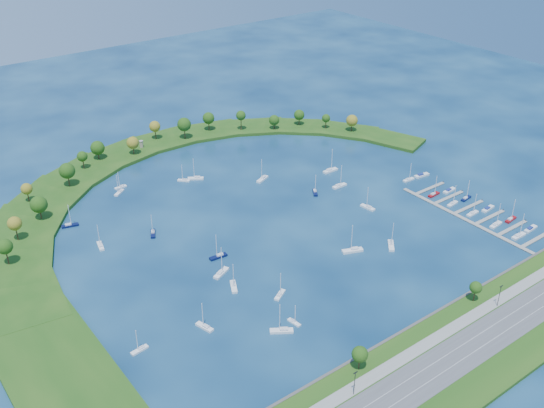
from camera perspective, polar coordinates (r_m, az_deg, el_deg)
ground at (r=322.98m, az=-0.18°, el=-1.23°), size 700.00×700.00×0.00m
south_shoreline at (r=253.37m, az=17.07°, el=-12.33°), size 420.00×43.10×11.60m
breakwater at (r=338.96m, az=-11.45°, el=-0.10°), size 286.74×247.64×2.00m
breakwater_trees at (r=380.15m, az=-10.11°, el=4.96°), size 236.30×94.00×14.10m
harbor_tower at (r=403.43m, az=-11.71°, el=5.33°), size 2.60×2.60×4.50m
dock_system at (r=340.99m, az=17.73°, el=-0.92°), size 24.28×82.00×1.60m
moored_boat_0 at (r=334.45m, az=8.65°, el=-0.26°), size 3.53×8.66×12.36m
moored_boat_1 at (r=355.31m, az=-13.63°, el=1.07°), size 7.48×6.28×11.30m
moored_boat_2 at (r=292.66m, az=-4.86°, el=-4.69°), size 8.67×2.98×12.53m
moored_boat_3 at (r=362.94m, az=-6.89°, el=2.36°), size 8.85×7.04×13.17m
moored_boat_4 at (r=273.39m, az=-3.49°, el=-7.38°), size 6.10×8.78×12.69m
moored_boat_5 at (r=253.61m, az=-6.10°, el=-10.92°), size 4.32×8.36×11.83m
moored_boat_6 at (r=254.68m, az=2.00°, el=-10.56°), size 2.56×6.36×9.08m
moored_boat_7 at (r=247.53m, az=-11.87°, el=-12.70°), size 7.23×2.82×10.34m
moored_boat_8 at (r=309.97m, az=-15.23°, el=-3.62°), size 3.89×8.24×11.69m
moored_boat_9 at (r=298.08m, az=7.30°, el=-4.13°), size 10.26×6.29×14.61m
moored_boat_10 at (r=250.49m, az=0.89°, el=-11.31°), size 9.03×7.23×13.46m
moored_boat_11 at (r=361.00m, az=-13.51°, el=1.55°), size 6.80×1.92×9.99m
moored_boat_12 at (r=361.77m, az=-7.97°, el=2.18°), size 6.28×6.41×10.31m
moored_boat_13 at (r=354.01m, az=6.11°, el=1.68°), size 9.00×2.57×13.21m
moored_boat_14 at (r=304.68m, az=10.70°, el=-3.64°), size 8.05×8.51×13.46m
moored_boat_15 at (r=314.01m, az=-10.70°, el=-2.57°), size 5.58×7.95×11.51m
moored_boat_16 at (r=359.63m, az=-0.86°, el=2.32°), size 9.41×5.91×13.43m
moored_boat_17 at (r=370.82m, az=5.28°, el=3.07°), size 9.60×2.70×14.12m
moored_boat_18 at (r=268.29m, az=0.71°, el=-8.14°), size 7.73×5.69×11.29m
moored_boat_19 at (r=346.31m, az=3.90°, el=1.11°), size 6.17×7.76×11.54m
moored_boat_20 at (r=330.73m, az=-17.79°, el=-1.81°), size 8.63×4.33×12.22m
moored_boat_21 at (r=281.68m, az=-4.62°, el=-6.18°), size 9.50×6.26×13.62m
docked_boat_0 at (r=329.09m, az=21.38°, el=-2.66°), size 8.76×2.54×12.83m
docked_boat_1 at (r=337.45m, az=22.30°, el=-2.08°), size 9.03×3.17×1.81m
docked_boat_2 at (r=334.73m, az=19.56°, el=-1.73°), size 8.71×3.33×12.48m
docked_boat_3 at (r=342.15m, az=20.75°, el=-1.27°), size 8.26×3.21×11.83m
docked_boat_4 at (r=341.30m, az=17.66°, el=-0.77°), size 8.04×2.69×11.64m
docked_boat_5 at (r=348.36m, az=18.91°, el=-0.40°), size 9.15×3.56×1.82m
docked_boat_6 at (r=347.68m, az=15.99°, el=0.07°), size 7.74×2.91×11.11m
docked_boat_7 at (r=355.06m, az=17.12°, el=0.53°), size 7.86×3.25×11.21m
docked_boat_8 at (r=354.31m, az=14.40°, el=0.88°), size 8.03×2.77×11.59m
docked_boat_9 at (r=360.82m, az=15.72°, el=1.19°), size 9.04×3.23×1.81m
docked_boat_10 at (r=367.29m, az=12.24°, el=2.20°), size 7.48×2.36×10.88m
docked_boat_11 at (r=373.84m, az=13.35°, el=2.54°), size 9.78×3.75×1.94m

